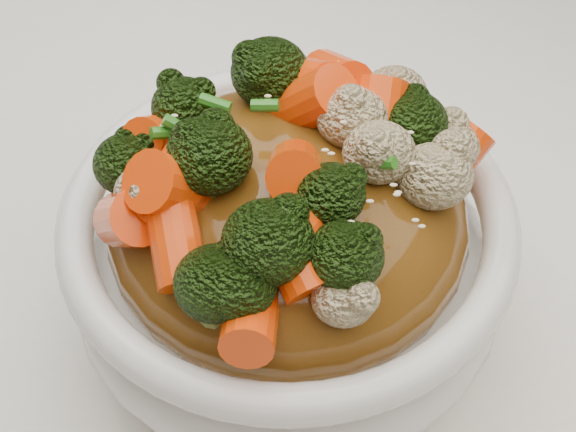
{
  "coord_description": "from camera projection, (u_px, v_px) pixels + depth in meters",
  "views": [
    {
      "loc": [
        -0.03,
        -0.31,
        1.11
      ],
      "look_at": [
        -0.02,
        -0.05,
        0.83
      ],
      "focal_mm": 50.0,
      "sensor_mm": 36.0,
      "label": 1
    }
  ],
  "objects": [
    {
      "name": "bowl",
      "position": [
        288.0,
        259.0,
        0.41
      ],
      "size": [
        0.24,
        0.24,
        0.09
      ],
      "primitive_type": null,
      "rotation": [
        0.0,
        0.0,
        -0.1
      ],
      "color": "white",
      "rests_on": "tablecloth"
    },
    {
      "name": "sesame_seeds",
      "position": [
        288.0,
        121.0,
        0.34
      ],
      "size": [
        0.17,
        0.17,
        0.01
      ],
      "primitive_type": null,
      "rotation": [
        0.0,
        0.0,
        -0.1
      ],
      "color": "beige",
      "rests_on": "sauce_base"
    },
    {
      "name": "carrots",
      "position": [
        288.0,
        122.0,
        0.34
      ],
      "size": [
        0.19,
        0.19,
        0.05
      ],
      "primitive_type": null,
      "rotation": [
        0.0,
        0.0,
        -0.1
      ],
      "color": "#FF4508",
      "rests_on": "sauce_base"
    },
    {
      "name": "scallions",
      "position": [
        288.0,
        121.0,
        0.34
      ],
      "size": [
        0.14,
        0.14,
        0.02
      ],
      "primitive_type": null,
      "rotation": [
        0.0,
        0.0,
        -0.1
      ],
      "color": "#27711A",
      "rests_on": "sauce_base"
    },
    {
      "name": "cauliflower",
      "position": [
        288.0,
        128.0,
        0.34
      ],
      "size": [
        0.19,
        0.19,
        0.04
      ],
      "primitive_type": null,
      "rotation": [
        0.0,
        0.0,
        -0.1
      ],
      "color": "beige",
      "rests_on": "sauce_base"
    },
    {
      "name": "sauce_base",
      "position": [
        288.0,
        220.0,
        0.38
      ],
      "size": [
        0.19,
        0.19,
        0.09
      ],
      "primitive_type": "ellipsoid",
      "rotation": [
        0.0,
        0.0,
        -0.1
      ],
      "color": "brown",
      "rests_on": "bowl"
    },
    {
      "name": "tablecloth",
      "position": [
        325.0,
        253.0,
        0.49
      ],
      "size": [
        1.2,
        0.8,
        0.04
      ],
      "primitive_type": "cube",
      "color": "white",
      "rests_on": "dining_table"
    },
    {
      "name": "broccoli",
      "position": [
        288.0,
        124.0,
        0.34
      ],
      "size": [
        0.19,
        0.19,
        0.04
      ],
      "primitive_type": null,
      "rotation": [
        0.0,
        0.0,
        -0.1
      ],
      "color": "black",
      "rests_on": "sauce_base"
    }
  ]
}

